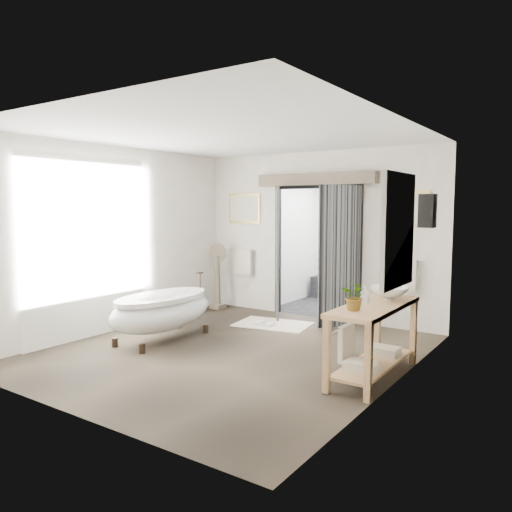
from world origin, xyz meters
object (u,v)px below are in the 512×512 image
rug (273,324)px  basin (389,293)px  clawfoot_tub (162,310)px  vanity (371,334)px

rug → basin: (2.35, -1.15, 0.92)m
basin → rug: bearing=139.3°
clawfoot_tub → vanity: clawfoot_tub is taller
vanity → basin: size_ratio=3.48×
rug → basin: bearing=-26.0°
vanity → basin: 0.57m
vanity → basin: (0.06, 0.38, 0.42)m
vanity → clawfoot_tub: bearing=-176.7°
vanity → rug: 2.80m
vanity → basin: basin is taller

